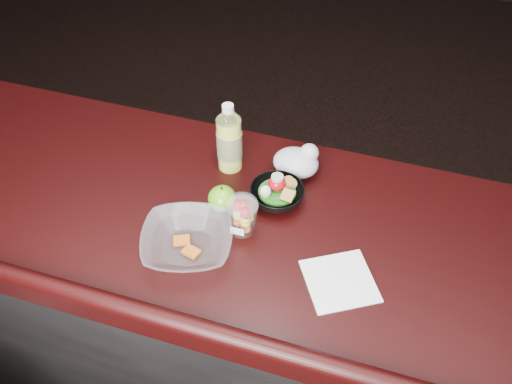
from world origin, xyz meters
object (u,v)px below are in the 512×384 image
fruit_cup (242,215)px  snack_bowl (277,193)px  green_apple (222,199)px  lemonade_bottle (229,142)px  takeout_bowl (187,242)px

fruit_cup → snack_bowl: bearing=67.6°
green_apple → snack_bowl: (0.13, 0.07, -0.01)m
lemonade_bottle → green_apple: lemonade_bottle is taller
lemonade_bottle → green_apple: bearing=-77.7°
fruit_cup → takeout_bowl: (-0.11, -0.10, -0.03)m
snack_bowl → takeout_bowl: snack_bowl is taller
fruit_cup → green_apple: 0.10m
fruit_cup → lemonade_bottle: bearing=116.8°
lemonade_bottle → snack_bowl: bearing=-29.1°
green_apple → takeout_bowl: 0.16m
green_apple → takeout_bowl: bearing=-102.1°
lemonade_bottle → fruit_cup: (0.11, -0.22, -0.03)m
lemonade_bottle → takeout_bowl: 0.33m
lemonade_bottle → takeout_bowl: (0.00, -0.32, -0.06)m
takeout_bowl → green_apple: bearing=77.9°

